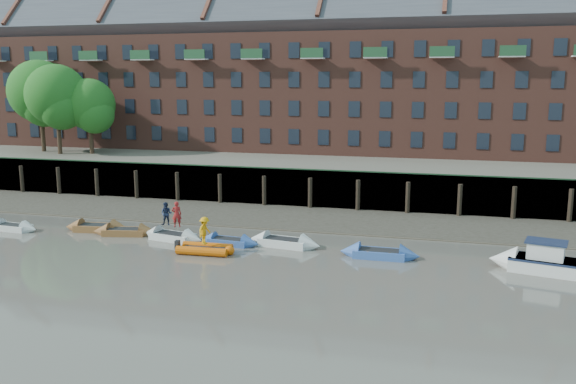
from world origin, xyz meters
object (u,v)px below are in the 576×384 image
(rowboat_2, at_px, (125,232))
(motor_launch, at_px, (534,261))
(rowboat_3, at_px, (173,236))
(person_rower_b, at_px, (166,214))
(rowboat_5, at_px, (284,242))
(person_rower_a, at_px, (177,214))
(rowboat_6, at_px, (379,254))
(rowboat_0, at_px, (13,227))
(rib_tender, at_px, (207,249))
(person_rib_crew, at_px, (205,231))
(rowboat_4, at_px, (229,241))
(rowboat_1, at_px, (97,228))

(rowboat_2, distance_m, motor_launch, 26.47)
(rowboat_3, bearing_deg, person_rower_b, 164.00)
(rowboat_5, bearing_deg, person_rower_a, -168.69)
(rowboat_6, bearing_deg, rowboat_5, 171.00)
(rowboat_0, xyz_separation_m, person_rower_b, (11.71, 0.74, 1.50))
(rowboat_0, xyz_separation_m, rowboat_6, (26.17, -0.10, 0.04))
(rowboat_3, height_order, person_rower_a, person_rower_a)
(rowboat_6, bearing_deg, person_rower_b, 176.78)
(rowboat_0, distance_m, motor_launch, 34.89)
(rowboat_5, distance_m, rib_tender, 5.06)
(person_rower_a, bearing_deg, rowboat_2, -28.18)
(rowboat_3, distance_m, person_rib_crew, 4.23)
(rowboat_0, bearing_deg, rowboat_4, 5.61)
(rowboat_3, bearing_deg, person_rower_a, 17.09)
(rowboat_1, xyz_separation_m, motor_launch, (28.90, -1.80, 0.35))
(rowboat_3, xyz_separation_m, rowboat_6, (13.93, -0.57, 0.01))
(rowboat_3, height_order, rowboat_5, rowboat_5)
(rowboat_3, xyz_separation_m, person_rib_crew, (3.32, -2.34, 1.19))
(person_rower_a, bearing_deg, rowboat_5, 159.90)
(motor_launch, xyz_separation_m, person_rib_crew, (-19.33, -1.40, 0.84))
(rib_tender, height_order, motor_launch, motor_launch)
(rowboat_2, relative_size, motor_launch, 0.79)
(rowboat_2, bearing_deg, rowboat_3, -17.22)
(rowboat_6, distance_m, rib_tender, 10.63)
(rowboat_6, bearing_deg, person_rower_a, 177.60)
(rowboat_6, height_order, person_rower_a, person_rower_a)
(rowboat_3, bearing_deg, rib_tender, -22.59)
(rowboat_5, relative_size, person_rib_crew, 2.98)
(motor_launch, bearing_deg, rowboat_4, 10.45)
(rowboat_3, xyz_separation_m, motor_launch, (22.65, -0.94, 0.35))
(motor_launch, bearing_deg, rowboat_0, 12.14)
(rowboat_1, bearing_deg, person_rower_a, -13.95)
(rib_tender, relative_size, person_rower_a, 2.04)
(rowboat_1, bearing_deg, rowboat_2, -17.71)
(rowboat_0, relative_size, person_rower_b, 2.65)
(rowboat_3, distance_m, rib_tender, 4.18)
(rowboat_3, distance_m, person_rower_b, 1.58)
(rowboat_0, distance_m, rib_tender, 15.80)
(rowboat_1, relative_size, rowboat_4, 1.15)
(rib_tender, bearing_deg, rowboat_6, 7.53)
(rib_tender, relative_size, person_rower_b, 2.25)
(rowboat_3, relative_size, person_rower_b, 3.05)
(rib_tender, relative_size, motor_launch, 0.61)
(rowboat_4, distance_m, rowboat_6, 9.85)
(rowboat_1, distance_m, rowboat_5, 13.92)
(rowboat_2, height_order, motor_launch, motor_launch)
(person_rower_a, bearing_deg, rowboat_1, -30.45)
(rowboat_3, height_order, rib_tender, rowboat_3)
(rowboat_4, relative_size, rib_tender, 1.18)
(rowboat_0, bearing_deg, person_rib_crew, -2.39)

